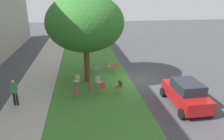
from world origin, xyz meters
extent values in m
plane|color=#424247|center=(0.00, 0.00, 0.00)|extent=(80.00, 80.00, 0.00)
cube|color=#3D752D|center=(0.00, 3.20, 0.00)|extent=(48.00, 6.00, 0.01)
cube|color=#ADA89E|center=(0.00, 7.60, 0.00)|extent=(48.00, 2.80, 0.01)
cylinder|color=brown|center=(0.36, 3.67, 1.61)|extent=(0.44, 0.44, 3.22)
ellipsoid|color=#2D6B28|center=(0.36, 3.67, 4.59)|extent=(5.72, 5.72, 4.23)
cube|color=#ADA393|center=(2.63, 1.77, 0.44)|extent=(0.58, 0.58, 0.04)
cube|color=#ADA393|center=(2.50, 1.89, 0.68)|extent=(0.32, 0.36, 0.40)
cylinder|color=gray|center=(2.65, 1.52, 0.21)|extent=(0.02, 0.02, 0.42)
cylinder|color=gray|center=(2.88, 1.80, 0.21)|extent=(0.02, 0.02, 0.42)
cylinder|color=gray|center=(2.39, 1.74, 0.21)|extent=(0.02, 0.02, 0.42)
cylinder|color=gray|center=(2.62, 2.02, 0.21)|extent=(0.02, 0.02, 0.42)
cube|color=olive|center=(3.46, 3.56, 0.44)|extent=(0.47, 0.49, 0.04)
cube|color=olive|center=(3.29, 3.52, 0.68)|extent=(0.16, 0.41, 0.40)
cylinder|color=gray|center=(3.67, 3.42, 0.21)|extent=(0.02, 0.02, 0.42)
cylinder|color=gray|center=(3.60, 3.77, 0.21)|extent=(0.02, 0.02, 0.42)
cylinder|color=gray|center=(3.33, 3.35, 0.21)|extent=(0.02, 0.02, 0.42)
cylinder|color=gray|center=(3.26, 3.70, 0.21)|extent=(0.02, 0.02, 0.42)
cube|color=beige|center=(-0.57, 4.52, 0.44)|extent=(0.55, 0.56, 0.04)
cube|color=beige|center=(-0.41, 4.43, 0.68)|extent=(0.27, 0.39, 0.40)
cylinder|color=gray|center=(-0.63, 4.76, 0.21)|extent=(0.02, 0.02, 0.42)
cylinder|color=gray|center=(-0.80, 4.45, 0.21)|extent=(0.02, 0.02, 0.42)
cylinder|color=gray|center=(-0.33, 4.60, 0.21)|extent=(0.02, 0.02, 0.42)
cylinder|color=gray|center=(-0.50, 4.28, 0.21)|extent=(0.02, 0.02, 0.42)
cube|color=#B7332D|center=(-2.47, 4.68, 0.44)|extent=(0.48, 0.46, 0.04)
cube|color=#B7332D|center=(-2.50, 4.50, 0.68)|extent=(0.41, 0.14, 0.40)
cylinder|color=gray|center=(-2.27, 4.82, 0.21)|extent=(0.02, 0.02, 0.42)
cylinder|color=gray|center=(-2.63, 4.87, 0.21)|extent=(0.02, 0.02, 0.42)
cylinder|color=gray|center=(-2.32, 4.48, 0.21)|extent=(0.02, 0.02, 0.42)
cylinder|color=gray|center=(-2.68, 4.54, 0.21)|extent=(0.02, 0.02, 0.42)
cube|color=#B7332D|center=(2.04, 1.29, 0.44)|extent=(0.56, 0.57, 0.04)
cube|color=#B7332D|center=(1.89, 1.19, 0.68)|extent=(0.28, 0.39, 0.40)
cylinder|color=gray|center=(2.28, 1.22, 0.21)|extent=(0.02, 0.02, 0.42)
cylinder|color=gray|center=(2.10, 1.53, 0.21)|extent=(0.02, 0.02, 0.42)
cylinder|color=gray|center=(1.99, 1.05, 0.21)|extent=(0.02, 0.02, 0.42)
cylinder|color=gray|center=(1.80, 1.35, 0.21)|extent=(0.02, 0.02, 0.42)
cube|color=#ADA393|center=(2.21, 2.87, 0.44)|extent=(0.51, 0.52, 0.04)
cube|color=#ADA393|center=(2.04, 2.93, 0.68)|extent=(0.20, 0.41, 0.40)
cylinder|color=gray|center=(2.32, 2.65, 0.21)|extent=(0.02, 0.02, 0.42)
cylinder|color=gray|center=(2.43, 2.99, 0.21)|extent=(0.02, 0.02, 0.42)
cylinder|color=gray|center=(1.99, 2.75, 0.21)|extent=(0.02, 0.02, 0.42)
cylinder|color=gray|center=(2.10, 3.09, 0.21)|extent=(0.02, 0.02, 0.42)
cube|color=brown|center=(-2.11, 1.64, 0.44)|extent=(0.55, 0.54, 0.04)
cube|color=brown|center=(-2.03, 1.48, 0.68)|extent=(0.40, 0.25, 0.40)
cylinder|color=gray|center=(-2.02, 1.88, 0.21)|extent=(0.02, 0.02, 0.42)
cylinder|color=gray|center=(-2.35, 1.72, 0.21)|extent=(0.02, 0.02, 0.42)
cylinder|color=gray|center=(-1.87, 1.57, 0.21)|extent=(0.02, 0.02, 0.42)
cylinder|color=gray|center=(-2.20, 1.41, 0.21)|extent=(0.02, 0.02, 0.42)
cube|color=brown|center=(-2.09, 3.52, 0.44)|extent=(0.57, 0.57, 0.04)
cube|color=brown|center=(-1.99, 3.67, 0.68)|extent=(0.38, 0.29, 0.40)
cylinder|color=gray|center=(-2.34, 3.48, 0.21)|extent=(0.02, 0.02, 0.42)
cylinder|color=gray|center=(-2.04, 3.28, 0.21)|extent=(0.02, 0.02, 0.42)
cylinder|color=gray|center=(-2.15, 3.77, 0.21)|extent=(0.02, 0.02, 0.42)
cylinder|color=gray|center=(-1.85, 3.57, 0.21)|extent=(0.02, 0.02, 0.42)
cube|color=#ADA393|center=(-1.01, 2.87, 0.44)|extent=(0.54, 0.55, 0.04)
cube|color=#ADA393|center=(-0.85, 2.95, 0.68)|extent=(0.25, 0.40, 0.40)
cylinder|color=gray|center=(-1.24, 2.96, 0.21)|extent=(0.02, 0.02, 0.42)
cylinder|color=gray|center=(-1.09, 2.64, 0.21)|extent=(0.02, 0.02, 0.42)
cylinder|color=gray|center=(-0.93, 3.11, 0.21)|extent=(0.02, 0.02, 0.42)
cylinder|color=gray|center=(-0.78, 2.78, 0.21)|extent=(0.02, 0.02, 0.42)
cube|color=#B7332D|center=(-2.03, 2.78, 0.44)|extent=(0.51, 0.52, 0.04)
cube|color=#B7332D|center=(-2.20, 2.73, 0.68)|extent=(0.20, 0.41, 0.40)
cylinder|color=gray|center=(-1.81, 2.67, 0.21)|extent=(0.02, 0.02, 0.42)
cylinder|color=gray|center=(-1.92, 3.01, 0.21)|extent=(0.02, 0.02, 0.42)
cylinder|color=gray|center=(-2.14, 2.56, 0.21)|extent=(0.02, 0.02, 0.42)
cylinder|color=gray|center=(-2.25, 2.90, 0.21)|extent=(0.02, 0.02, 0.42)
cube|color=maroon|center=(-4.50, -2.12, 0.68)|extent=(3.70, 1.64, 0.76)
cube|color=#1E232B|center=(-4.65, -2.12, 1.33)|extent=(1.90, 1.44, 0.64)
cylinder|color=black|center=(-3.10, -1.25, 0.30)|extent=(0.60, 0.18, 0.60)
cylinder|color=black|center=(-3.10, -2.99, 0.30)|extent=(0.60, 0.18, 0.60)
cylinder|color=black|center=(-5.90, -1.25, 0.30)|extent=(0.60, 0.18, 0.60)
cylinder|color=black|center=(-5.90, -2.99, 0.30)|extent=(0.60, 0.18, 0.60)
cylinder|color=black|center=(-2.91, 8.15, 0.42)|extent=(0.14, 0.14, 0.85)
cylinder|color=black|center=(-2.88, 8.33, 0.42)|extent=(0.14, 0.14, 0.85)
cube|color=#338C4C|center=(-2.89, 8.24, 1.15)|extent=(0.25, 0.38, 0.60)
sphere|color=tan|center=(-2.89, 8.24, 1.58)|extent=(0.22, 0.22, 0.22)
camera|label=1|loc=(-15.35, 4.08, 6.52)|focal=33.81mm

